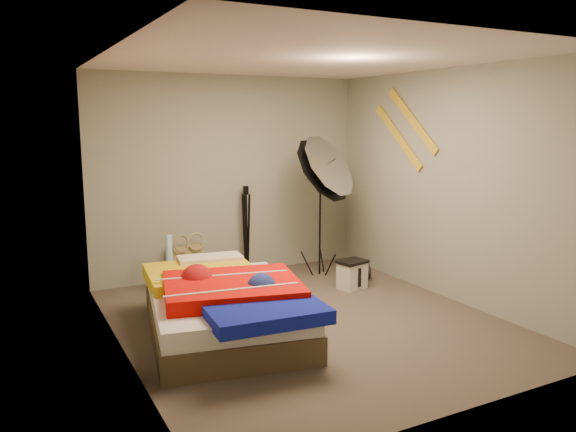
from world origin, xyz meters
TOP-DOWN VIEW (x-y plane):
  - floor at (0.00, 0.00)m, footprint 4.00×4.00m
  - ceiling at (0.00, 0.00)m, footprint 4.00×4.00m
  - wall_back at (0.00, 2.00)m, footprint 3.50×0.00m
  - wall_front at (0.00, -2.00)m, footprint 3.50×0.00m
  - wall_left at (-1.75, 0.00)m, footprint 0.00×4.00m
  - wall_right at (1.75, 0.00)m, footprint 0.00×4.00m
  - tote_bag at (-0.62, 1.90)m, footprint 0.47×0.27m
  - wrapping_roll at (-0.95, 1.50)m, footprint 0.13×0.21m
  - camera_case at (1.00, 0.71)m, footprint 0.35×0.29m
  - duffel_bag at (1.20, 0.97)m, footprint 0.41×0.30m
  - wall_stripe_upper at (1.73, 0.60)m, footprint 0.02×0.91m
  - wall_stripe_lower at (1.73, 0.85)m, footprint 0.02×0.91m
  - bed at (-0.84, 0.05)m, footprint 1.63×2.18m
  - photo_umbrella at (0.90, 1.26)m, footprint 0.91×0.98m
  - camera_tripod at (0.16, 1.87)m, footprint 0.07×0.07m

SIDE VIEW (x-z plane):
  - floor at x=0.00m, z-range 0.00..0.00m
  - duffel_bag at x=1.20m, z-range 0.00..0.23m
  - camera_case at x=1.00m, z-range 0.00..0.31m
  - tote_bag at x=-0.62m, z-range -0.01..0.45m
  - bed at x=-0.84m, z-range 0.00..0.55m
  - wrapping_roll at x=-0.95m, z-range 0.00..0.68m
  - camera_tripod at x=0.16m, z-range 0.08..1.22m
  - wall_back at x=0.00m, z-range -0.50..3.00m
  - wall_front at x=0.00m, z-range -0.50..3.00m
  - wall_left at x=-1.75m, z-range -0.75..3.25m
  - wall_right at x=1.75m, z-range -0.75..3.25m
  - photo_umbrella at x=0.90m, z-range 0.41..2.27m
  - wall_stripe_lower at x=1.73m, z-range 1.36..2.14m
  - wall_stripe_upper at x=1.73m, z-range 1.56..2.34m
  - ceiling at x=0.00m, z-range 2.50..2.50m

